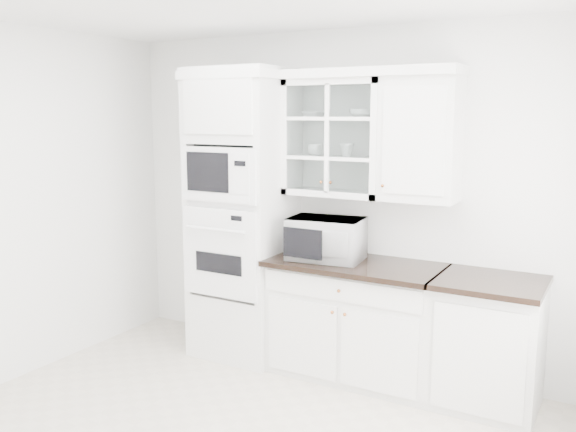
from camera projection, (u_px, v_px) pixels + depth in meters
The scene contains 12 objects.
room_shell at pixel (253, 156), 3.78m from camera, with size 4.00×3.50×2.70m.
oven_column at pixel (242, 215), 5.09m from camera, with size 0.76×0.68×2.40m.
base_cabinet_run at pixel (356, 319), 4.73m from camera, with size 1.32×0.67×0.92m.
extra_base_cabinet at pixel (488, 342), 4.25m from camera, with size 0.72×0.67×0.92m.
upper_cabinet_glass at pixel (336, 138), 4.74m from camera, with size 0.80×0.33×0.90m.
upper_cabinet_solid at pixel (421, 140), 4.41m from camera, with size 0.55×0.33×0.90m, color white.
crown_molding at pixel (323, 74), 4.69m from camera, with size 2.14×0.38×0.07m, color white.
countertop_microwave at pixel (327, 238), 4.72m from camera, with size 0.56×0.46×0.32m, color white.
bowl_a at pixel (315, 114), 4.81m from camera, with size 0.18×0.18×0.05m, color white.
bowl_b at pixel (362, 113), 4.63m from camera, with size 0.20×0.20×0.06m, color white.
cup_a at pixel (315, 150), 4.82m from camera, with size 0.11×0.11×0.09m, color white.
cup_b at pixel (347, 150), 4.71m from camera, with size 0.11×0.11×0.10m, color white.
Camera 1 is at (2.06, -2.76, 2.03)m, focal length 38.00 mm.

